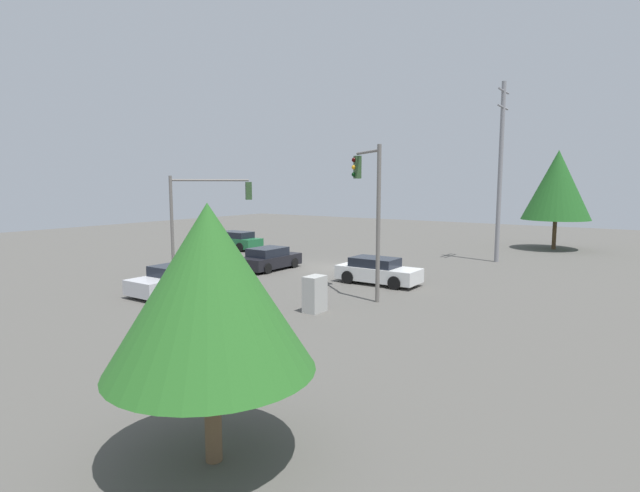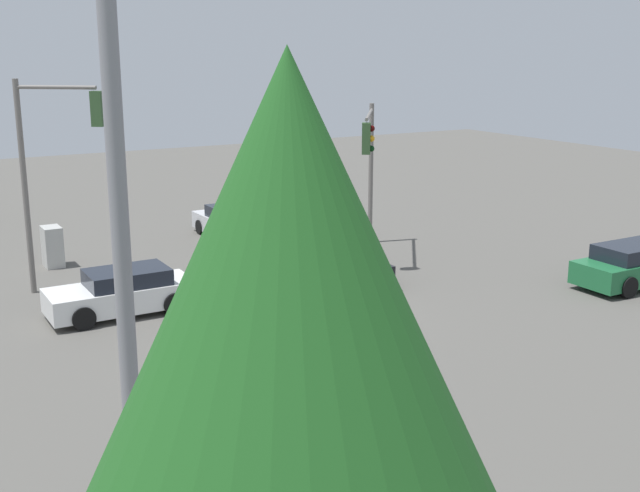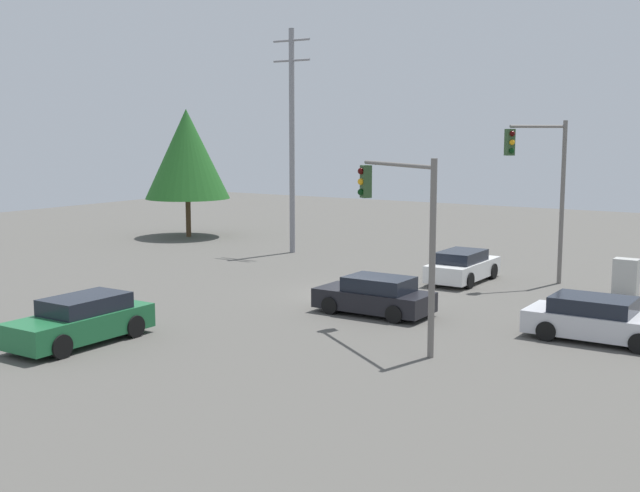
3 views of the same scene
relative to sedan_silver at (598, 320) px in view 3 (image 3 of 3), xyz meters
The scene contains 10 objects.
ground_plane 9.89m from the sedan_silver, 10.79° to the right, with size 80.00×80.00×0.00m, color #54514C.
sedan_silver is the anchor object (origin of this frame).
sedan_dark 7.40m from the sedan_silver, ahead, with size 4.03×1.90×1.33m.
sedan_white 9.92m from the sedan_silver, 43.15° to the right, with size 1.85×4.25×1.34m.
sedan_green 15.51m from the sedan_silver, 34.12° to the left, with size 1.87×4.49×1.41m.
traffic_signal_main 9.78m from the sedan_silver, 61.19° to the right, with size 1.91×2.30×6.73m.
traffic_signal_cross 6.83m from the sedan_silver, 33.37° to the left, with size 3.92×2.92×5.54m.
utility_pole_tall 21.25m from the sedan_silver, 28.49° to the right, with size 2.20×0.28×11.48m.
electrical_cabinet 7.43m from the sedan_silver, 83.85° to the right, with size 0.91×0.62×1.45m, color #B2B2AD.
tree_behind 29.82m from the sedan_silver, 23.43° to the right, with size 5.06×5.06×7.65m.
Camera 3 is at (-15.47, 26.23, 6.21)m, focal length 45.00 mm.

